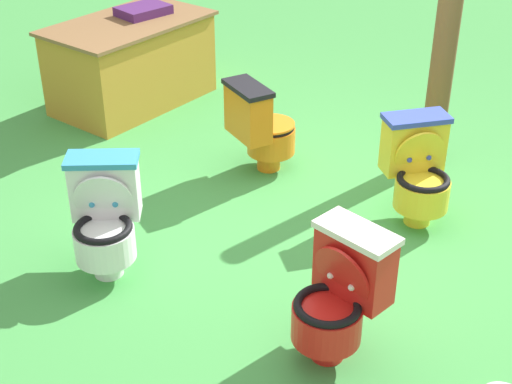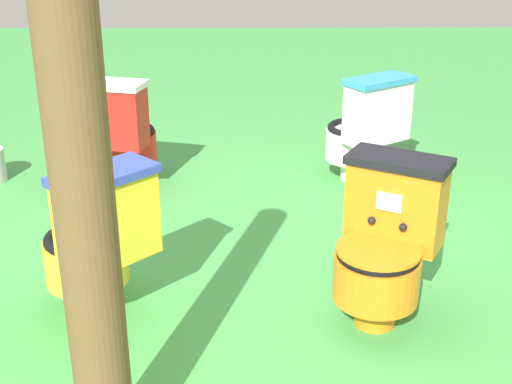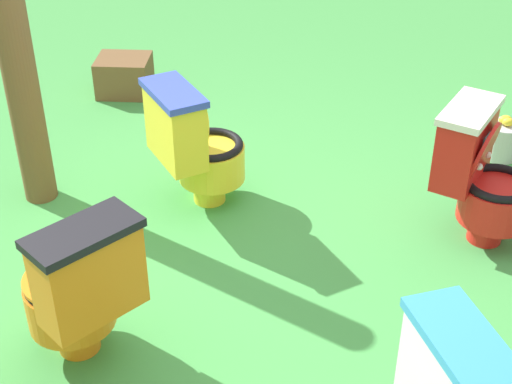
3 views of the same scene
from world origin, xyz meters
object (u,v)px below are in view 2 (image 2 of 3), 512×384
Objects in this scene: toilet_white at (364,128)px; wooden_post at (88,245)px; toilet_red at (121,132)px; toilet_orange at (385,242)px; toilet_yellow at (96,240)px.

wooden_post is at bearing -149.85° from toilet_white.
toilet_white is 0.45× the size of wooden_post.
wooden_post reaches higher than toilet_red.
wooden_post reaches higher than toilet_white.
toilet_red is 2.44m from wooden_post.
toilet_orange is at bearing 129.06° from wooden_post.
wooden_post is (0.86, -1.06, 0.44)m from toilet_orange.
toilet_yellow is at bearing -165.57° from toilet_white.
toilet_white is (-1.55, 1.41, 0.00)m from toilet_yellow.
toilet_yellow is 1.25m from toilet_orange.
toilet_white is 1.00× the size of toilet_red.
toilet_yellow is at bearing -167.59° from wooden_post.
toilet_white is (-1.58, 0.15, 0.00)m from toilet_orange.
wooden_post is (2.38, 0.34, 0.44)m from toilet_red.
toilet_white and toilet_red have the same top height.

